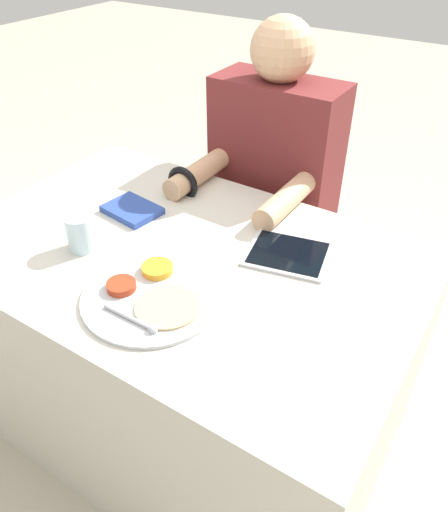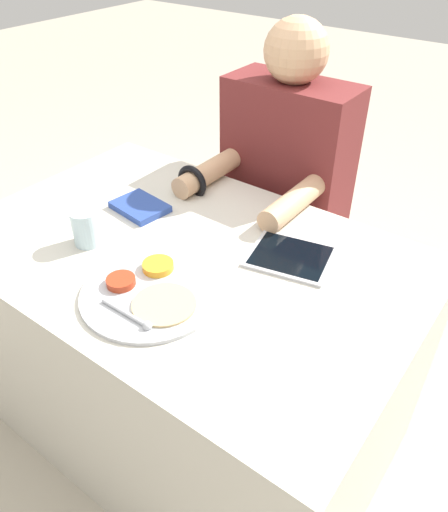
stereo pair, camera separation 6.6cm
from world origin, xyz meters
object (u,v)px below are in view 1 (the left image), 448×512
at_px(person_diner, 271,212).
at_px(drinking_glass, 81,232).
at_px(tablet_device, 288,254).
at_px(red_notebook, 132,210).
at_px(thali_tray, 152,295).

relative_size(person_diner, drinking_glass, 12.54).
bearing_deg(tablet_device, person_diner, 122.56).
bearing_deg(red_notebook, tablet_device, 7.10).
distance_m(thali_tray, red_notebook, 0.39).
distance_m(red_notebook, tablet_device, 0.49).
bearing_deg(person_diner, tablet_device, -57.44).
height_order(tablet_device, drinking_glass, drinking_glass).
relative_size(tablet_device, person_diner, 0.20).
relative_size(red_notebook, person_diner, 0.14).
bearing_deg(thali_tray, tablet_device, 59.33).
distance_m(thali_tray, tablet_device, 0.38).
xyz_separation_m(person_diner, drinking_glass, (-0.20, -0.69, 0.22)).
relative_size(red_notebook, drinking_glass, 1.73).
height_order(thali_tray, drinking_glass, drinking_glass).
bearing_deg(red_notebook, person_diner, 66.11).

